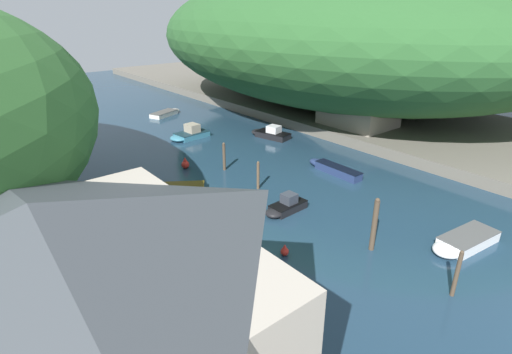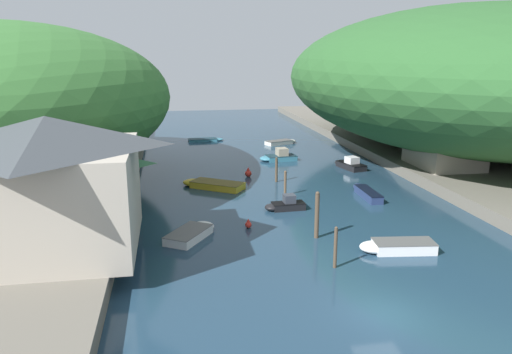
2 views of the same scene
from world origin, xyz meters
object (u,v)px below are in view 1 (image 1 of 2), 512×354
object	(u,v)px
channel_buoy_near	(185,164)
boat_cabin_cruiser	(239,290)
boat_open_rowboat	(332,168)
boat_red_skiff	(76,120)
waterfront_building	(60,334)
person_by_boathouse	(102,298)
boat_far_right_bank	(269,133)
channel_buoy_far	(285,251)
boathouse_shed	(12,236)
boat_white_cruiser	(167,113)
person_on_quay	(71,232)
right_bank_cottage	(359,105)
boat_small_dinghy	(160,191)
boat_far_upstream	(285,207)
boat_mid_channel	(462,242)
boat_yellow_tender	(189,134)

from	to	relation	value
channel_buoy_near	boat_cabin_cruiser	bearing A→B (deg)	-111.70
boat_open_rowboat	boat_red_skiff	size ratio (longest dim) A/B	1.06
waterfront_building	person_by_boathouse	size ratio (longest dim) A/B	6.54
boat_far_right_bank	channel_buoy_far	distance (m)	23.47
boathouse_shed	boat_far_right_bank	world-z (taller)	boathouse_shed
boat_white_cruiser	person_on_quay	distance (m)	34.60
boat_cabin_cruiser	boat_far_right_bank	xyz separation A→B (m)	(19.04, 19.37, 0.13)
waterfront_building	boat_red_skiff	bearing A→B (deg)	73.77
right_bank_cottage	boat_white_cruiser	distance (m)	25.75
boat_small_dinghy	person_by_boathouse	xyz separation A→B (m)	(-8.58, -11.85, 1.76)
boat_white_cruiser	boat_far_right_bank	size ratio (longest dim) A/B	1.02
boathouse_shed	channel_buoy_far	xyz separation A→B (m)	(12.66, -6.08, -3.07)
boat_white_cruiser	person_by_boathouse	world-z (taller)	person_by_boathouse
channel_buoy_far	boat_small_dinghy	bearing A→B (deg)	98.74
boat_small_dinghy	boat_cabin_cruiser	bearing A→B (deg)	-155.61
boat_white_cruiser	boathouse_shed	bearing A→B (deg)	-61.34
boat_white_cruiser	channel_buoy_far	distance (m)	36.42
boat_small_dinghy	boat_white_cruiser	size ratio (longest dim) A/B	1.26
boat_red_skiff	person_by_boathouse	size ratio (longest dim) A/B	3.20
right_bank_cottage	boat_small_dinghy	world-z (taller)	right_bank_cottage
boat_open_rowboat	boat_far_upstream	world-z (taller)	boat_far_upstream
boat_small_dinghy	channel_buoy_far	bearing A→B (deg)	-136.72
channel_buoy_near	channel_buoy_far	size ratio (longest dim) A/B	1.45
boat_far_right_bank	person_on_quay	bearing A→B (deg)	-168.84
waterfront_building	boat_far_upstream	bearing A→B (deg)	27.04
boat_mid_channel	boat_yellow_tender	size ratio (longest dim) A/B	1.11
boat_white_cruiser	boat_small_dinghy	bearing A→B (deg)	-51.33
boat_mid_channel	boat_red_skiff	world-z (taller)	boat_mid_channel
boat_cabin_cruiser	channel_buoy_near	world-z (taller)	channel_buoy_near
right_bank_cottage	person_on_quay	distance (m)	33.72
right_bank_cottage	boat_white_cruiser	xyz separation A→B (m)	(-12.78, 22.13, -3.16)
boat_mid_channel	boat_open_rowboat	bearing A→B (deg)	-6.63
channel_buoy_near	person_by_boathouse	xyz separation A→B (m)	(-12.99, -15.54, 1.66)
boat_open_rowboat	boat_cabin_cruiser	size ratio (longest dim) A/B	1.12
boat_open_rowboat	boat_far_upstream	xyz separation A→B (m)	(-8.47, -2.84, 0.05)
right_bank_cottage	boat_open_rowboat	distance (m)	12.94
person_on_quay	right_bank_cottage	bearing A→B (deg)	-88.83
boat_yellow_tender	person_on_quay	bearing A→B (deg)	128.33
boat_small_dinghy	channel_buoy_near	xyz separation A→B (m)	(4.40, 3.69, 0.10)
boathouse_shed	boat_yellow_tender	xyz separation A→B (m)	(20.14, 17.69, -2.90)
waterfront_building	boat_far_right_bank	world-z (taller)	waterfront_building
waterfront_building	person_by_boathouse	xyz separation A→B (m)	(2.47, 4.96, -3.30)
channel_buoy_far	person_by_boathouse	world-z (taller)	person_by_boathouse
boat_yellow_tender	channel_buoy_far	bearing A→B (deg)	156.76
boat_small_dinghy	boat_far_right_bank	size ratio (longest dim) A/B	1.29
boat_red_skiff	boat_white_cruiser	size ratio (longest dim) A/B	1.04
boat_red_skiff	person_on_quay	world-z (taller)	person_on_quay
boat_red_skiff	boat_far_upstream	xyz separation A→B (m)	(3.94, -35.32, 0.21)
boat_small_dinghy	boat_open_rowboat	world-z (taller)	boat_open_rowboat
boat_red_skiff	person_by_boathouse	xyz separation A→B (m)	(-10.30, -38.88, 1.89)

